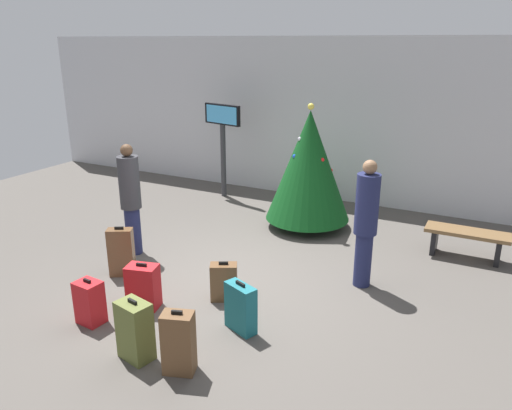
# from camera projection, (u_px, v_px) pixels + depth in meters

# --- Properties ---
(ground_plane) EXTENTS (16.00, 16.00, 0.00)m
(ground_plane) POSITION_uv_depth(u_px,v_px,m) (223.00, 281.00, 7.37)
(ground_plane) COLOR #514C47
(back_wall) EXTENTS (16.00, 0.20, 3.52)m
(back_wall) POSITION_uv_depth(u_px,v_px,m) (332.00, 121.00, 10.75)
(back_wall) COLOR silver
(back_wall) RESTS_ON ground_plane
(holiday_tree) EXTENTS (1.59, 1.59, 2.36)m
(holiday_tree) POSITION_uv_depth(u_px,v_px,m) (309.00, 166.00, 9.15)
(holiday_tree) COLOR #4C3319
(holiday_tree) RESTS_ON ground_plane
(flight_info_kiosk) EXTENTS (0.99, 0.30, 2.10)m
(flight_info_kiosk) POSITION_uv_depth(u_px,v_px,m) (223.00, 132.00, 10.96)
(flight_info_kiosk) COLOR #333338
(flight_info_kiosk) RESTS_ON ground_plane
(waiting_bench) EXTENTS (1.31, 0.44, 0.48)m
(waiting_bench) POSITION_uv_depth(u_px,v_px,m) (467.00, 238.00, 8.06)
(waiting_bench) COLOR brown
(waiting_bench) RESTS_ON ground_plane
(traveller_0) EXTENTS (0.46, 0.46, 1.87)m
(traveller_0) POSITION_uv_depth(u_px,v_px,m) (130.00, 197.00, 8.05)
(traveller_0) COLOR #1E234C
(traveller_0) RESTS_ON ground_plane
(traveller_1) EXTENTS (0.43, 0.43, 1.89)m
(traveller_1) POSITION_uv_depth(u_px,v_px,m) (366.00, 221.00, 6.95)
(traveller_1) COLOR #1E234C
(traveller_1) RESTS_ON ground_plane
(suitcase_0) EXTENTS (0.42, 0.35, 0.79)m
(suitcase_0) POSITION_uv_depth(u_px,v_px,m) (121.00, 252.00, 7.46)
(suitcase_0) COLOR brown
(suitcase_0) RESTS_ON ground_plane
(suitcase_1) EXTENTS (0.46, 0.37, 0.65)m
(suitcase_1) POSITION_uv_depth(u_px,v_px,m) (143.00, 287.00, 6.58)
(suitcase_1) COLOR #B2191E
(suitcase_1) RESTS_ON ground_plane
(suitcase_2) EXTENTS (0.42, 0.35, 0.57)m
(suitcase_2) POSITION_uv_depth(u_px,v_px,m) (224.00, 282.00, 6.78)
(suitcase_2) COLOR brown
(suitcase_2) RESTS_ON ground_plane
(suitcase_3) EXTENTS (0.39, 0.33, 0.75)m
(suitcase_3) POSITION_uv_depth(u_px,v_px,m) (179.00, 343.00, 5.26)
(suitcase_3) COLOR brown
(suitcase_3) RESTS_ON ground_plane
(suitcase_4) EXTENTS (0.34, 0.29, 0.61)m
(suitcase_4) POSITION_uv_depth(u_px,v_px,m) (90.00, 302.00, 6.22)
(suitcase_4) COLOR #B2191E
(suitcase_4) RESTS_ON ground_plane
(suitcase_5) EXTENTS (0.47, 0.33, 0.66)m
(suitcase_5) POSITION_uv_depth(u_px,v_px,m) (241.00, 308.00, 6.04)
(suitcase_5) COLOR #19606B
(suitcase_5) RESTS_ON ground_plane
(suitcase_6) EXTENTS (0.43, 0.34, 0.74)m
(suitcase_6) POSITION_uv_depth(u_px,v_px,m) (135.00, 331.00, 5.50)
(suitcase_6) COLOR #59602D
(suitcase_6) RESTS_ON ground_plane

